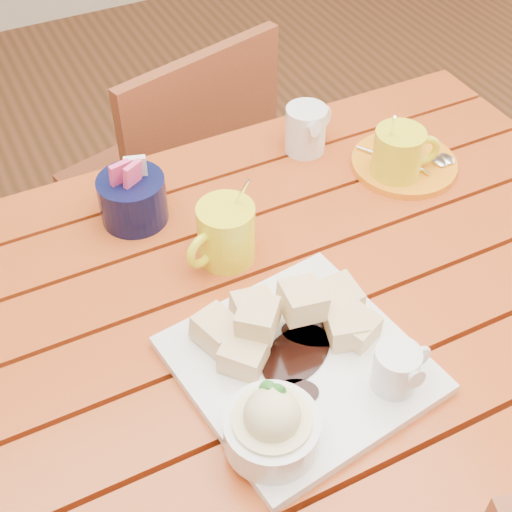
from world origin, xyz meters
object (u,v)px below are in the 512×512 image
coffee_mug_left (225,233)px  orange_saucer (405,163)px  dessert_plate (296,371)px  coffee_mug_right (399,154)px  chair_far (181,180)px  table (274,345)px

coffee_mug_left → orange_saucer: bearing=-11.4°
dessert_plate → coffee_mug_left: coffee_mug_left is taller
dessert_plate → coffee_mug_right: 0.46m
dessert_plate → coffee_mug_right: size_ratio=2.31×
dessert_plate → orange_saucer: (0.39, 0.31, -0.03)m
dessert_plate → orange_saucer: size_ratio=1.77×
coffee_mug_left → orange_saucer: size_ratio=0.79×
orange_saucer → dessert_plate: bearing=-141.2°
coffee_mug_left → coffee_mug_right: 0.34m
dessert_plate → chair_far: bearing=79.6°
coffee_mug_left → orange_saucer: (0.37, 0.06, -0.04)m
table → dessert_plate: bearing=-108.1°
coffee_mug_left → orange_saucer: 0.37m
table → chair_far: size_ratio=1.46×
orange_saucer → coffee_mug_left: bearing=-170.6°
dessert_plate → coffee_mug_right: bearing=39.6°
coffee_mug_left → chair_far: (0.13, 0.54, -0.34)m
dessert_plate → orange_saucer: 0.50m
coffee_mug_right → table: bearing=-142.4°
coffee_mug_left → chair_far: bearing=56.0°
coffee_mug_right → orange_saucer: 0.05m
table → chair_far: 0.68m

